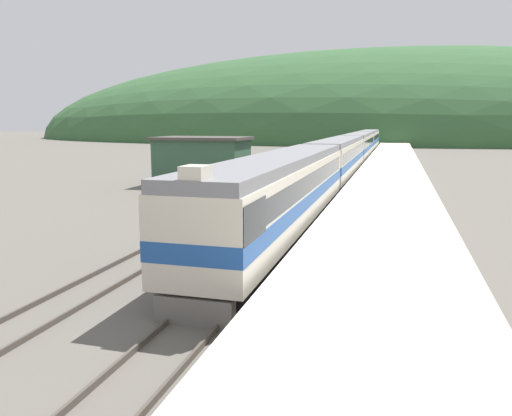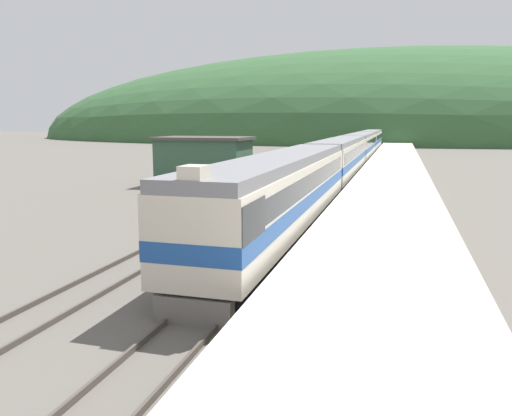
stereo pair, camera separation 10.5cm
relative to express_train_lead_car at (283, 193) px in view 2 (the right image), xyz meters
name	(u,v)px [view 2 (the right image)]	position (x,y,z in m)	size (l,w,h in m)	color
track_main	(357,165)	(0.00, 41.43, -2.05)	(1.52, 180.00, 0.16)	#4C443D
track_siding	(322,164)	(-4.34, 41.43, -2.05)	(1.52, 180.00, 0.16)	#4C443D
platform	(392,179)	(4.59, 21.43, -1.58)	(5.78, 140.00, 1.10)	#BCB5A5
distant_hills	(383,140)	(0.00, 138.72, -2.13)	(232.64, 104.69, 53.73)	#335B33
station_shed	(204,161)	(-10.90, 17.42, -0.04)	(7.78, 5.12, 4.13)	#385B42
express_train_lead_car	(283,193)	(0.00, 0.00, 0.00)	(2.88, 22.01, 4.24)	black
carriage_second	(341,158)	(0.00, 23.61, -0.01)	(2.87, 22.98, 3.88)	black
carriage_third	(361,146)	(0.00, 47.48, -0.01)	(2.87, 22.98, 3.88)	black
carriage_fourth	(371,140)	(0.00, 71.34, -0.01)	(2.87, 22.98, 3.88)	black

